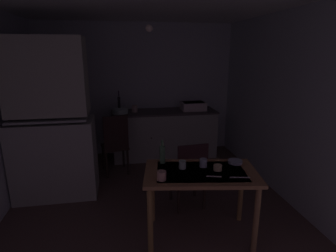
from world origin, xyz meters
The scene contains 22 objects.
ground_plane centered at (0.00, 0.00, 0.00)m, with size 4.59×4.59×0.00m, color brown.
wall_back centered at (0.00, 1.83, 1.23)m, with size 3.69×0.10×2.46m, color silver.
wall_right centered at (1.84, 0.00, 1.23)m, with size 0.10×3.66×2.46m, color silver.
ceiling_slab centered at (0.00, 0.00, 2.51)m, with size 3.69×3.66×0.10m, color silver.
hutch_cabinet centered at (-1.24, 0.28, 0.99)m, with size 1.06×0.56×2.13m.
counter_cabinet centered at (0.45, 1.46, 0.44)m, with size 1.92×0.64×0.88m.
sink_basin centered at (1.00, 1.46, 0.96)m, with size 0.44×0.34×0.15m.
hand_pump centered at (-0.36, 1.51, 1.05)m, with size 0.05×0.27×0.39m.
mixing_bowl_counter centered at (-0.35, 1.41, 0.92)m, with size 0.28×0.28×0.08m, color #ADD1C1.
stoneware_crock centered at (-0.09, 1.47, 0.94)m, with size 0.10×0.10×0.12m, color beige.
dining_table centered at (0.44, -0.92, 0.64)m, with size 1.24×0.83×0.75m.
chair_far_side centered at (0.47, -0.36, 0.48)m, with size 0.44×0.44×0.88m.
chair_by_counter centered at (-0.45, 0.79, 0.52)m, with size 0.47×0.47×1.00m.
serving_bowl_wide centered at (0.88, -0.78, 0.77)m, with size 0.16×0.16×0.03m, color #9EB2C6.
teacup_mint centered at (0.50, -0.81, 0.80)m, with size 0.08×0.08×0.09m, color #9EB2C6.
mug_dark centered at (0.62, -0.93, 0.78)m, with size 0.09×0.09×0.06m, color beige.
teacup_cream centered at (0.02, -1.04, 0.80)m, with size 0.09×0.09×0.09m, color tan.
mug_tall centered at (0.27, -0.82, 0.79)m, with size 0.08×0.08×0.08m, color #ADD1C1.
glass_bottle centered at (0.09, -0.64, 0.86)m, with size 0.06×0.06×0.26m.
table_knife centered at (0.77, -1.13, 0.76)m, with size 0.20×0.02×0.01m, color silver.
teaspoon_near_bowl centered at (0.53, -1.07, 0.76)m, with size 0.15×0.02×0.01m, color beige.
pendant_bulb centered at (0.02, -0.20, 2.19)m, with size 0.08×0.08×0.08m, color #F9EFCC.
Camera 1 is at (-0.33, -3.39, 1.93)m, focal length 29.08 mm.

